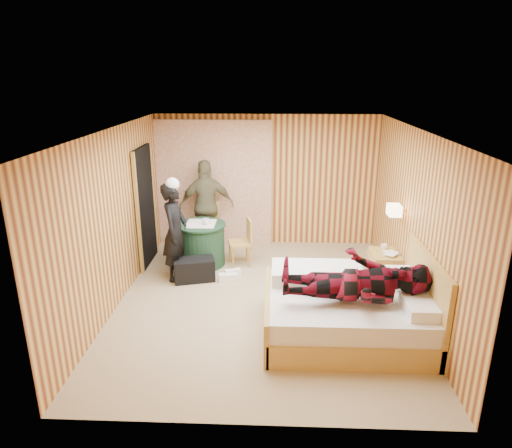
{
  "coord_description": "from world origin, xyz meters",
  "views": [
    {
      "loc": [
        0.16,
        -6.04,
        3.22
      ],
      "look_at": [
        -0.11,
        0.47,
        1.05
      ],
      "focal_mm": 32.0,
      "sensor_mm": 36.0,
      "label": 1
    }
  ],
  "objects_px": {
    "duffel_bag": "(194,270)",
    "man_at_table": "(207,206)",
    "chair_near": "(244,238)",
    "woman_standing": "(175,232)",
    "man_on_bed": "(357,271)",
    "bed": "(348,311)",
    "nightstand": "(384,270)",
    "chair_far": "(207,223)",
    "round_table": "(202,244)",
    "wall_lamp": "(394,210)"
  },
  "relations": [
    {
      "from": "round_table",
      "to": "man_at_table",
      "type": "xyz_separation_m",
      "value": [
        0.0,
        0.71,
        0.48
      ]
    },
    {
      "from": "nightstand",
      "to": "chair_far",
      "type": "height_order",
      "value": "chair_far"
    },
    {
      "from": "man_on_bed",
      "to": "chair_far",
      "type": "bearing_deg",
      "value": 126.19
    },
    {
      "from": "bed",
      "to": "man_at_table",
      "type": "relative_size",
      "value": 1.19
    },
    {
      "from": "woman_standing",
      "to": "man_at_table",
      "type": "height_order",
      "value": "man_at_table"
    },
    {
      "from": "duffel_bag",
      "to": "man_at_table",
      "type": "distance_m",
      "value": 1.53
    },
    {
      "from": "man_at_table",
      "to": "man_on_bed",
      "type": "distance_m",
      "value": 3.83
    },
    {
      "from": "chair_near",
      "to": "woman_standing",
      "type": "relative_size",
      "value": 0.52
    },
    {
      "from": "duffel_bag",
      "to": "wall_lamp",
      "type": "bearing_deg",
      "value": -19.91
    },
    {
      "from": "round_table",
      "to": "chair_near",
      "type": "height_order",
      "value": "chair_near"
    },
    {
      "from": "duffel_bag",
      "to": "woman_standing",
      "type": "bearing_deg",
      "value": 149.92
    },
    {
      "from": "round_table",
      "to": "chair_near",
      "type": "bearing_deg",
      "value": 1.81
    },
    {
      "from": "bed",
      "to": "chair_near",
      "type": "distance_m",
      "value": 2.64
    },
    {
      "from": "wall_lamp",
      "to": "nightstand",
      "type": "xyz_separation_m",
      "value": [
        -0.04,
        0.1,
        -1.0
      ]
    },
    {
      "from": "nightstand",
      "to": "chair_near",
      "type": "distance_m",
      "value": 2.39
    },
    {
      "from": "woman_standing",
      "to": "nightstand",
      "type": "bearing_deg",
      "value": -88.08
    },
    {
      "from": "woman_standing",
      "to": "wall_lamp",
      "type": "bearing_deg",
      "value": -89.81
    },
    {
      "from": "duffel_bag",
      "to": "woman_standing",
      "type": "distance_m",
      "value": 0.69
    },
    {
      "from": "woman_standing",
      "to": "man_on_bed",
      "type": "relative_size",
      "value": 0.91
    },
    {
      "from": "bed",
      "to": "man_at_table",
      "type": "bearing_deg",
      "value": 127.72
    },
    {
      "from": "chair_far",
      "to": "duffel_bag",
      "type": "distance_m",
      "value": 1.38
    },
    {
      "from": "wall_lamp",
      "to": "duffel_bag",
      "type": "height_order",
      "value": "wall_lamp"
    },
    {
      "from": "nightstand",
      "to": "woman_standing",
      "type": "bearing_deg",
      "value": 176.31
    },
    {
      "from": "chair_near",
      "to": "woman_standing",
      "type": "distance_m",
      "value": 1.26
    },
    {
      "from": "round_table",
      "to": "chair_near",
      "type": "relative_size",
      "value": 1.03
    },
    {
      "from": "wall_lamp",
      "to": "duffel_bag",
      "type": "xyz_separation_m",
      "value": [
        -3.05,
        0.24,
        -1.12
      ]
    },
    {
      "from": "bed",
      "to": "chair_far",
      "type": "bearing_deg",
      "value": 127.99
    },
    {
      "from": "bed",
      "to": "round_table",
      "type": "distance_m",
      "value": 3.1
    },
    {
      "from": "chair_near",
      "to": "man_on_bed",
      "type": "relative_size",
      "value": 0.47
    },
    {
      "from": "chair_near",
      "to": "duffel_bag",
      "type": "height_order",
      "value": "chair_near"
    },
    {
      "from": "bed",
      "to": "chair_far",
      "type": "height_order",
      "value": "bed"
    },
    {
      "from": "nightstand",
      "to": "round_table",
      "type": "xyz_separation_m",
      "value": [
        -2.98,
        0.8,
        0.08
      ]
    },
    {
      "from": "chair_near",
      "to": "duffel_bag",
      "type": "bearing_deg",
      "value": -62.63
    },
    {
      "from": "man_at_table",
      "to": "wall_lamp",
      "type": "bearing_deg",
      "value": 139.22
    },
    {
      "from": "bed",
      "to": "nightstand",
      "type": "distance_m",
      "value": 1.56
    },
    {
      "from": "wall_lamp",
      "to": "nightstand",
      "type": "height_order",
      "value": "wall_lamp"
    },
    {
      "from": "wall_lamp",
      "to": "duffel_bag",
      "type": "distance_m",
      "value": 3.26
    },
    {
      "from": "round_table",
      "to": "bed",
      "type": "bearing_deg",
      "value": -44.18
    },
    {
      "from": "wall_lamp",
      "to": "man_at_table",
      "type": "bearing_deg",
      "value": 151.9
    },
    {
      "from": "bed",
      "to": "woman_standing",
      "type": "height_order",
      "value": "woman_standing"
    },
    {
      "from": "duffel_bag",
      "to": "woman_standing",
      "type": "xyz_separation_m",
      "value": [
        -0.29,
        0.08,
        0.62
      ]
    },
    {
      "from": "nightstand",
      "to": "man_at_table",
      "type": "distance_m",
      "value": 3.39
    },
    {
      "from": "nightstand",
      "to": "chair_far",
      "type": "relative_size",
      "value": 0.65
    },
    {
      "from": "bed",
      "to": "man_on_bed",
      "type": "distance_m",
      "value": 0.7
    },
    {
      "from": "duffel_bag",
      "to": "man_at_table",
      "type": "xyz_separation_m",
      "value": [
        0.03,
        1.37,
        0.68
      ]
    },
    {
      "from": "duffel_bag",
      "to": "round_table",
      "type": "bearing_deg",
      "value": 72.1
    },
    {
      "from": "nightstand",
      "to": "duffel_bag",
      "type": "relative_size",
      "value": 0.93
    },
    {
      "from": "man_at_table",
      "to": "chair_near",
      "type": "bearing_deg",
      "value": 124.19
    },
    {
      "from": "chair_near",
      "to": "man_at_table",
      "type": "xyz_separation_m",
      "value": [
        -0.74,
        0.69,
        0.38
      ]
    },
    {
      "from": "chair_near",
      "to": "woman_standing",
      "type": "height_order",
      "value": "woman_standing"
    }
  ]
}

